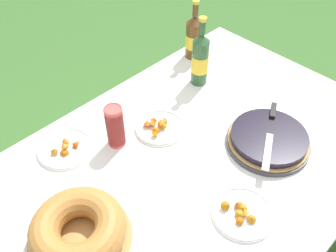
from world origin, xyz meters
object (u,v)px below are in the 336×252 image
cup_stack (115,126)px  snack_plate_left (242,213)px  serving_knife (271,129)px  cider_bottle_green (200,59)px  cider_bottle_amber (194,37)px  snack_plate_right (65,148)px  bundt_cake (78,230)px  snack_plate_near (159,127)px  berry_tart (268,140)px

cup_stack → snack_plate_left: size_ratio=0.86×
serving_knife → cider_bottle_green: bearing=-129.3°
cider_bottle_amber → snack_plate_right: size_ratio=1.39×
serving_knife → cider_bottle_amber: bearing=-138.9°
bundt_cake → snack_plate_near: size_ratio=1.60×
cider_bottle_amber → snack_plate_near: (-0.50, -0.26, -0.10)m
berry_tart → serving_knife: serving_knife is taller
snack_plate_near → snack_plate_left: bearing=-100.1°
berry_tart → cider_bottle_green: cider_bottle_green is taller
cider_bottle_green → berry_tart: bearing=-103.2°
berry_tart → serving_knife: bearing=28.8°
bundt_cake → snack_plate_left: size_ratio=1.57×
berry_tart → cider_bottle_amber: cider_bottle_amber is taller
berry_tart → snack_plate_left: size_ratio=1.55×
berry_tart → cup_stack: bearing=134.1°
cup_stack → cider_bottle_amber: (0.68, 0.20, 0.02)m
cider_bottle_amber → snack_plate_left: cider_bottle_amber is taller
berry_tart → serving_knife: 0.05m
serving_knife → snack_plate_right: bearing=-69.8°
cup_stack → cider_bottle_green: 0.54m
bundt_cake → cider_bottle_green: cider_bottle_green is taller
cider_bottle_green → snack_plate_right: size_ratio=1.53×
serving_knife → cup_stack: 0.62m
cider_bottle_green → snack_plate_right: (-0.71, 0.08, -0.12)m
berry_tart → snack_plate_left: berry_tart is taller
cider_bottle_green → snack_plate_right: 0.73m
cider_bottle_green → cider_bottle_amber: (0.14, 0.17, -0.02)m
bundt_cake → snack_plate_left: bundt_cake is taller
bundt_cake → snack_plate_left: (0.45, -0.32, -0.04)m
bundt_cake → cider_bottle_amber: cider_bottle_amber is taller
serving_knife → bundt_cake: size_ratio=0.99×
cup_stack → snack_plate_left: cup_stack is taller
serving_knife → snack_plate_left: (-0.36, -0.14, -0.05)m
cider_bottle_green → snack_plate_left: bearing=-126.8°
berry_tart → snack_plate_near: snack_plate_near is taller
bundt_cake → cider_bottle_amber: 1.13m
serving_knife → cider_bottle_amber: (0.23, 0.63, 0.05)m
cup_stack → snack_plate_left: bearing=-81.2°
serving_knife → berry_tart: bearing=-0.0°
snack_plate_near → cider_bottle_amber: bearing=27.7°
berry_tart → cup_stack: size_ratio=1.79×
bundt_cake → cider_bottle_green: (0.90, 0.28, 0.08)m
cider_bottle_amber → snack_plate_near: cider_bottle_amber is taller
berry_tart → cup_stack: (-0.43, 0.44, 0.07)m
snack_plate_left → cider_bottle_green: bearing=53.2°
cider_bottle_green → serving_knife: bearing=-100.5°
cider_bottle_green → cider_bottle_amber: 0.22m
berry_tart → snack_plate_near: bearing=123.6°
serving_knife → bundt_cake: (-0.81, 0.18, -0.01)m
bundt_cake → cider_bottle_amber: (1.04, 0.45, 0.06)m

